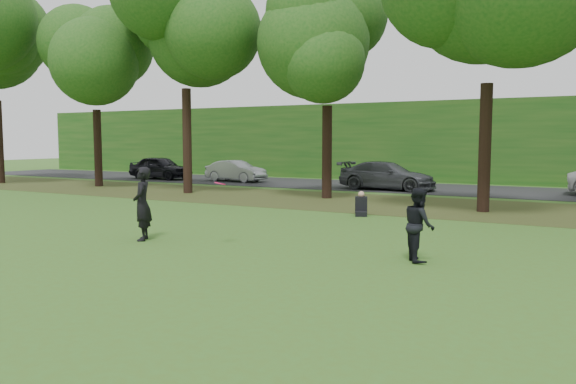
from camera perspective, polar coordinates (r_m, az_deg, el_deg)
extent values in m
plane|color=#3E5D1D|center=(11.93, -11.40, -7.41)|extent=(120.00, 120.00, 0.00)
cube|color=#3E3116|center=(23.28, 9.73, -1.18)|extent=(60.00, 7.00, 0.01)
cube|color=black|center=(30.91, 14.60, 0.33)|extent=(70.00, 7.00, 0.02)
cube|color=#194E16|center=(36.65, 17.01, 4.92)|extent=(70.00, 3.00, 5.00)
imported|color=black|center=(15.01, -14.58, -1.17)|extent=(0.78, 0.83, 1.91)
imported|color=black|center=(12.37, 13.17, -3.23)|extent=(0.92, 0.98, 1.60)
imported|color=black|center=(38.12, -12.82, 2.44)|extent=(4.50, 1.90, 1.52)
imported|color=#93959A|center=(35.20, -5.31, 2.15)|extent=(4.09, 1.72, 1.31)
imported|color=#414348|center=(29.65, 10.03, 1.65)|extent=(5.13, 2.28, 1.46)
cylinder|color=#F6145F|center=(13.61, -6.91, 0.86)|extent=(0.36, 0.35, 0.11)
cube|color=black|center=(19.46, 7.44, -2.19)|extent=(0.58, 0.67, 0.16)
cube|color=black|center=(19.71, 7.44, -1.27)|extent=(0.52, 0.47, 0.56)
sphere|color=tan|center=(19.67, 7.45, -0.23)|extent=(0.22, 0.22, 0.22)
cylinder|color=black|center=(33.28, -18.75, 4.24)|extent=(0.44, 0.44, 4.28)
sphere|color=#194E16|center=(33.59, -19.01, 12.79)|extent=(6.00, 6.00, 6.00)
cylinder|color=black|center=(27.88, -10.21, 5.10)|extent=(0.44, 0.44, 5.08)
sphere|color=#194E16|center=(28.49, -10.42, 17.11)|extent=(7.20, 7.20, 7.20)
cylinder|color=black|center=(25.10, 3.98, 4.05)|extent=(0.44, 0.44, 4.12)
sphere|color=#194E16|center=(25.45, 4.05, 14.93)|extent=(5.80, 5.80, 5.80)
cylinder|color=black|center=(21.46, 19.37, 4.22)|extent=(0.44, 0.44, 4.62)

